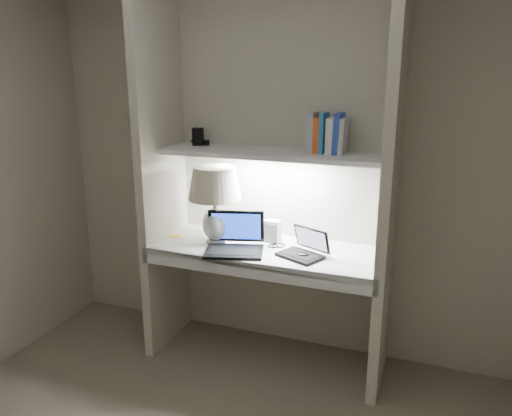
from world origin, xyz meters
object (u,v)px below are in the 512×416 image
at_px(table_lamp, 215,192).
at_px(book_row, 327,134).
at_px(laptop_netbook, 304,250).
at_px(speaker, 272,231).
at_px(laptop_main, 235,242).

xyz_separation_m(table_lamp, book_row, (0.66, 0.18, 0.37)).
xyz_separation_m(laptop_netbook, speaker, (-0.26, 0.18, 0.03)).
bearing_deg(speaker, laptop_main, -119.42).
relative_size(laptop_main, speaker, 2.90).
xyz_separation_m(speaker, book_row, (0.33, 0.03, 0.64)).
relative_size(table_lamp, laptop_main, 1.19).
relative_size(table_lamp, speaker, 3.44).
xyz_separation_m(table_lamp, laptop_netbook, (0.60, -0.03, -0.30)).
height_order(laptop_main, speaker, laptop_main).
height_order(table_lamp, speaker, table_lamp).
xyz_separation_m(table_lamp, laptop_main, (0.17, -0.09, -0.28)).
bearing_deg(book_row, table_lamp, -165.04).
bearing_deg(laptop_netbook, book_row, 97.14).
bearing_deg(table_lamp, laptop_netbook, -2.76).
distance_m(laptop_main, laptop_netbook, 0.43).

